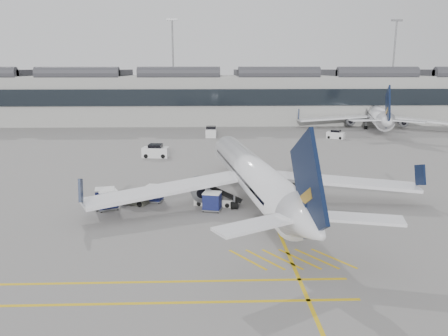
{
  "coord_description": "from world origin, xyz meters",
  "views": [
    {
      "loc": [
        4.42,
        -34.79,
        12.93
      ],
      "look_at": [
        5.78,
        3.83,
        4.0
      ],
      "focal_mm": 35.0,
      "sensor_mm": 36.0,
      "label": 1
    }
  ],
  "objects_px": {
    "airliner_main": "(254,175)",
    "ramp_agent_a": "(206,197)",
    "belt_loader": "(213,199)",
    "baggage_cart_a": "(154,193)",
    "ramp_agent_b": "(198,194)",
    "pushback_tug": "(135,198)"
  },
  "relations": [
    {
      "from": "airliner_main",
      "to": "ramp_agent_a",
      "type": "distance_m",
      "value": 5.02
    },
    {
      "from": "belt_loader",
      "to": "baggage_cart_a",
      "type": "xyz_separation_m",
      "value": [
        -5.8,
        1.01,
        0.35
      ]
    },
    {
      "from": "airliner_main",
      "to": "ramp_agent_b",
      "type": "bearing_deg",
      "value": 166.57
    },
    {
      "from": "belt_loader",
      "to": "pushback_tug",
      "type": "relative_size",
      "value": 1.67
    },
    {
      "from": "airliner_main",
      "to": "ramp_agent_a",
      "type": "relative_size",
      "value": 18.0
    },
    {
      "from": "airliner_main",
      "to": "pushback_tug",
      "type": "xyz_separation_m",
      "value": [
        -11.47,
        -0.04,
        -2.14
      ]
    },
    {
      "from": "baggage_cart_a",
      "to": "ramp_agent_b",
      "type": "bearing_deg",
      "value": 14.59
    },
    {
      "from": "ramp_agent_b",
      "to": "pushback_tug",
      "type": "bearing_deg",
      "value": 7.21
    },
    {
      "from": "belt_loader",
      "to": "ramp_agent_a",
      "type": "xyz_separation_m",
      "value": [
        -0.67,
        -0.61,
        0.43
      ]
    },
    {
      "from": "airliner_main",
      "to": "baggage_cart_a",
      "type": "height_order",
      "value": "airliner_main"
    },
    {
      "from": "baggage_cart_a",
      "to": "ramp_agent_b",
      "type": "relative_size",
      "value": 1.19
    },
    {
      "from": "ramp_agent_b",
      "to": "pushback_tug",
      "type": "height_order",
      "value": "ramp_agent_b"
    },
    {
      "from": "belt_loader",
      "to": "baggage_cart_a",
      "type": "distance_m",
      "value": 5.9
    },
    {
      "from": "baggage_cart_a",
      "to": "ramp_agent_a",
      "type": "xyz_separation_m",
      "value": [
        5.13,
        -1.62,
        0.08
      ]
    },
    {
      "from": "belt_loader",
      "to": "baggage_cart_a",
      "type": "relative_size",
      "value": 2.51
    },
    {
      "from": "airliner_main",
      "to": "belt_loader",
      "type": "relative_size",
      "value": 7.46
    },
    {
      "from": "belt_loader",
      "to": "ramp_agent_a",
      "type": "distance_m",
      "value": 1.01
    },
    {
      "from": "baggage_cart_a",
      "to": "pushback_tug",
      "type": "bearing_deg",
      "value": -145.95
    },
    {
      "from": "ramp_agent_a",
      "to": "pushback_tug",
      "type": "distance_m",
      "value": 6.98
    },
    {
      "from": "baggage_cart_a",
      "to": "pushback_tug",
      "type": "xyz_separation_m",
      "value": [
        -1.76,
        -0.6,
        -0.29
      ]
    },
    {
      "from": "belt_loader",
      "to": "ramp_agent_b",
      "type": "xyz_separation_m",
      "value": [
        -1.52,
        0.96,
        0.24
      ]
    },
    {
      "from": "belt_loader",
      "to": "pushback_tug",
      "type": "xyz_separation_m",
      "value": [
        -7.56,
        0.41,
        0.06
      ]
    }
  ]
}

